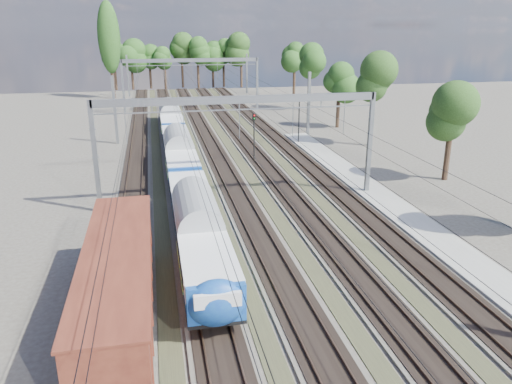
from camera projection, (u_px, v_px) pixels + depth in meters
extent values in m
cube|color=#47423A|center=(136.00, 162.00, 54.86)|extent=(3.00, 130.00, 0.15)
cube|color=black|center=(136.00, 161.00, 54.83)|extent=(2.50, 130.00, 0.06)
cube|color=#473326|center=(129.00, 160.00, 54.66)|extent=(0.08, 130.00, 0.14)
cube|color=#473326|center=(143.00, 160.00, 54.94)|extent=(0.08, 130.00, 0.14)
cube|color=#47423A|center=(177.00, 160.00, 55.73)|extent=(3.00, 130.00, 0.15)
cube|color=black|center=(177.00, 159.00, 55.70)|extent=(2.50, 130.00, 0.06)
cube|color=#473326|center=(171.00, 158.00, 55.53)|extent=(0.08, 130.00, 0.14)
cube|color=#473326|center=(184.00, 158.00, 55.80)|extent=(0.08, 130.00, 0.14)
cube|color=#47423A|center=(217.00, 158.00, 56.59)|extent=(3.00, 130.00, 0.15)
cube|color=black|center=(217.00, 157.00, 56.56)|extent=(2.50, 130.00, 0.06)
cube|color=#473326|center=(211.00, 156.00, 56.39)|extent=(0.08, 130.00, 0.14)
cube|color=#473326|center=(224.00, 156.00, 56.67)|extent=(0.08, 130.00, 0.14)
cube|color=#47423A|center=(256.00, 156.00, 57.46)|extent=(3.00, 130.00, 0.15)
cube|color=black|center=(256.00, 155.00, 57.43)|extent=(2.50, 130.00, 0.06)
cube|color=#473326|center=(250.00, 154.00, 57.26)|extent=(0.08, 130.00, 0.14)
cube|color=#473326|center=(262.00, 154.00, 57.53)|extent=(0.08, 130.00, 0.14)
cube|color=#47423A|center=(294.00, 154.00, 58.32)|extent=(3.00, 130.00, 0.15)
cube|color=black|center=(294.00, 153.00, 58.29)|extent=(2.50, 130.00, 0.06)
cube|color=#473326|center=(288.00, 152.00, 58.12)|extent=(0.08, 130.00, 0.14)
cube|color=#473326|center=(300.00, 152.00, 58.40)|extent=(0.08, 130.00, 0.14)
cube|color=#2E291E|center=(157.00, 161.00, 55.31)|extent=(1.10, 130.00, 0.05)
cube|color=#2E291E|center=(198.00, 159.00, 56.18)|extent=(1.10, 130.00, 0.05)
cube|color=#2E291E|center=(237.00, 157.00, 57.04)|extent=(1.10, 130.00, 0.05)
cube|color=#2E291E|center=(275.00, 155.00, 57.90)|extent=(1.10, 130.00, 0.05)
cube|color=gray|center=(429.00, 234.00, 35.66)|extent=(3.00, 70.00, 0.30)
cube|color=slate|center=(95.00, 158.00, 39.05)|extent=(0.35, 0.35, 9.00)
cube|color=slate|center=(370.00, 144.00, 43.47)|extent=(0.35, 0.35, 9.00)
cube|color=slate|center=(239.00, 100.00, 39.92)|extent=(23.00, 0.35, 0.60)
cube|color=slate|center=(123.00, 87.00, 83.61)|extent=(0.35, 0.35, 9.00)
cube|color=slate|center=(257.00, 84.00, 88.03)|extent=(0.35, 0.35, 9.00)
cube|color=slate|center=(191.00, 60.00, 84.48)|extent=(23.00, 0.35, 0.60)
cube|color=slate|center=(115.00, 110.00, 62.34)|extent=(0.35, 0.35, 8.50)
cube|color=slate|center=(128.00, 76.00, 104.12)|extent=(0.35, 0.35, 8.50)
cube|color=slate|center=(309.00, 104.00, 67.20)|extent=(0.35, 0.35, 8.50)
cube|color=slate|center=(247.00, 74.00, 108.97)|extent=(0.35, 0.35, 8.50)
cylinder|color=black|center=(132.00, 113.00, 53.14)|extent=(0.03, 130.00, 0.03)
cylinder|color=black|center=(132.00, 102.00, 52.79)|extent=(0.03, 130.00, 0.03)
cylinder|color=black|center=(175.00, 111.00, 54.00)|extent=(0.03, 130.00, 0.03)
cylinder|color=black|center=(174.00, 101.00, 53.65)|extent=(0.03, 130.00, 0.03)
cylinder|color=black|center=(216.00, 110.00, 54.87)|extent=(0.03, 130.00, 0.03)
cylinder|color=black|center=(216.00, 100.00, 54.52)|extent=(0.03, 130.00, 0.03)
cylinder|color=black|center=(256.00, 109.00, 55.73)|extent=(0.03, 130.00, 0.03)
cylinder|color=black|center=(256.00, 99.00, 55.38)|extent=(0.03, 130.00, 0.03)
cylinder|color=black|center=(295.00, 107.00, 56.59)|extent=(0.03, 130.00, 0.03)
cylinder|color=black|center=(295.00, 98.00, 56.24)|extent=(0.03, 130.00, 0.03)
cylinder|color=black|center=(115.00, 76.00, 114.83)|extent=(0.56, 0.56, 6.52)
sphere|color=#1E3A15|center=(113.00, 52.00, 113.17)|extent=(3.96, 3.96, 3.96)
cylinder|color=black|center=(135.00, 75.00, 113.93)|extent=(0.56, 0.56, 7.17)
sphere|color=#1E3A15|center=(133.00, 49.00, 112.10)|extent=(4.92, 4.92, 4.92)
cylinder|color=black|center=(150.00, 76.00, 117.36)|extent=(0.56, 0.56, 5.86)
sphere|color=#1E3A15|center=(148.00, 56.00, 115.86)|extent=(5.19, 5.19, 5.19)
cylinder|color=black|center=(167.00, 76.00, 117.17)|extent=(0.56, 0.56, 5.74)
sphere|color=#1E3A15|center=(166.00, 56.00, 115.71)|extent=(4.70, 4.70, 4.70)
cylinder|color=black|center=(179.00, 74.00, 118.77)|extent=(0.56, 0.56, 6.60)
sphere|color=#1E3A15|center=(178.00, 51.00, 117.09)|extent=(5.37, 5.37, 5.37)
cylinder|color=black|center=(197.00, 75.00, 119.97)|extent=(0.56, 0.56, 5.97)
sphere|color=#1E3A15|center=(196.00, 54.00, 118.45)|extent=(3.97, 3.97, 3.97)
cylinder|color=black|center=(211.00, 72.00, 120.31)|extent=(0.56, 0.56, 7.21)
sphere|color=#1E3A15|center=(211.00, 47.00, 118.48)|extent=(5.47, 5.47, 5.47)
cylinder|color=black|center=(226.00, 75.00, 121.34)|extent=(0.56, 0.56, 5.63)
sphere|color=#1E3A15|center=(225.00, 56.00, 119.91)|extent=(4.15, 4.15, 4.15)
cylinder|color=black|center=(243.00, 74.00, 121.65)|extent=(0.56, 0.56, 5.85)
sphere|color=#1E3A15|center=(243.00, 55.00, 120.16)|extent=(3.99, 3.99, 3.99)
cylinder|color=black|center=(448.00, 151.00, 48.41)|extent=(0.56, 0.56, 5.59)
sphere|color=#1E3A15|center=(454.00, 104.00, 46.99)|extent=(3.95, 3.95, 3.95)
cylinder|color=black|center=(382.00, 124.00, 58.66)|extent=(0.56, 0.56, 6.65)
sphere|color=#1E3A15|center=(386.00, 78.00, 56.97)|extent=(4.09, 4.09, 4.09)
cylinder|color=black|center=(339.00, 108.00, 75.20)|extent=(0.56, 0.56, 5.10)
sphere|color=#1E3A15|center=(340.00, 80.00, 73.90)|extent=(3.30, 3.30, 3.30)
cylinder|color=black|center=(310.00, 96.00, 86.44)|extent=(0.56, 0.56, 5.49)
sphere|color=#1E3A15|center=(311.00, 70.00, 85.04)|extent=(4.13, 4.13, 4.13)
cylinder|color=black|center=(294.00, 83.00, 100.22)|extent=(0.56, 0.56, 6.74)
sphere|color=#1E3A15|center=(295.00, 55.00, 98.51)|extent=(4.61, 4.61, 4.61)
cylinder|color=black|center=(111.00, 58.00, 100.49)|extent=(0.70, 0.70, 16.00)
ellipsoid|color=#234517|center=(109.00, 38.00, 99.22)|extent=(4.40, 4.40, 14.08)
cube|color=black|center=(210.00, 301.00, 26.30)|extent=(1.99, 2.98, 0.79)
cube|color=black|center=(190.00, 210.00, 39.21)|extent=(1.99, 2.98, 0.79)
cube|color=#103397|center=(197.00, 226.00, 32.28)|extent=(2.78, 19.87, 1.89)
cube|color=silver|center=(197.00, 219.00, 32.12)|extent=(2.86, 19.07, 0.94)
cube|color=black|center=(219.00, 217.00, 32.40)|extent=(0.04, 16.89, 0.70)
cube|color=#FFFB0D|center=(205.00, 262.00, 28.38)|extent=(2.88, 5.56, 0.70)
cylinder|color=#95999B|center=(197.00, 212.00, 31.98)|extent=(2.82, 19.87, 2.82)
cube|color=black|center=(184.00, 185.00, 45.30)|extent=(1.99, 2.98, 0.79)
cube|color=black|center=(176.00, 150.00, 58.21)|extent=(1.99, 2.98, 0.79)
cube|color=#103397|center=(179.00, 151.00, 51.28)|extent=(2.78, 19.87, 1.89)
cube|color=silver|center=(179.00, 147.00, 51.12)|extent=(2.86, 19.07, 0.94)
cube|color=black|center=(193.00, 146.00, 51.40)|extent=(0.04, 16.89, 0.70)
cube|color=#FFFB0D|center=(182.00, 167.00, 47.38)|extent=(2.88, 5.56, 0.70)
cylinder|color=#95999B|center=(178.00, 142.00, 50.98)|extent=(2.82, 19.87, 2.82)
cube|color=black|center=(173.00, 138.00, 64.30)|extent=(1.99, 2.98, 0.79)
cube|color=black|center=(169.00, 119.00, 77.21)|extent=(1.99, 2.98, 0.79)
cube|color=#103397|center=(170.00, 117.00, 70.28)|extent=(2.78, 19.87, 1.89)
cube|color=silver|center=(170.00, 114.00, 70.12)|extent=(2.86, 19.07, 0.94)
cube|color=black|center=(180.00, 113.00, 70.40)|extent=(0.04, 16.89, 0.70)
cube|color=#FFFB0D|center=(172.00, 126.00, 66.38)|extent=(2.88, 5.56, 0.70)
cylinder|color=#95999B|center=(170.00, 110.00, 69.98)|extent=(2.82, 19.87, 2.82)
ellipsoid|color=#103397|center=(217.00, 303.00, 23.23)|extent=(2.82, 1.55, 2.40)
cube|color=black|center=(127.00, 266.00, 30.09)|extent=(2.23, 2.90, 0.78)
cube|color=black|center=(121.00, 306.00, 24.86)|extent=(3.01, 15.61, 0.22)
cube|color=#491C13|center=(119.00, 278.00, 24.36)|extent=(3.01, 15.61, 2.90)
cube|color=#491C13|center=(116.00, 250.00, 23.89)|extent=(3.23, 15.61, 0.13)
imported|color=black|center=(200.00, 101.00, 93.40)|extent=(0.51, 0.65, 1.55)
cylinder|color=black|center=(254.00, 142.00, 53.59)|extent=(0.13, 0.13, 4.80)
cube|color=black|center=(254.00, 117.00, 52.72)|extent=(0.38, 0.29, 0.67)
sphere|color=red|center=(254.00, 115.00, 52.54)|extent=(0.15, 0.15, 0.15)
sphere|color=#0C9919|center=(254.00, 119.00, 52.65)|extent=(0.15, 0.15, 0.15)
cylinder|color=black|center=(299.00, 123.00, 62.44)|extent=(0.15, 0.15, 5.47)
cube|color=black|center=(300.00, 98.00, 61.45)|extent=(0.45, 0.37, 0.77)
sphere|color=red|center=(300.00, 96.00, 61.24)|extent=(0.17, 0.17, 0.17)
sphere|color=#0C9919|center=(300.00, 99.00, 61.37)|extent=(0.17, 0.17, 0.17)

